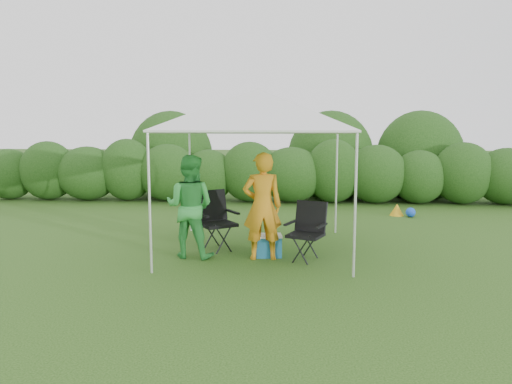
# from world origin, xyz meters

# --- Properties ---
(ground) EXTENTS (70.00, 70.00, 0.00)m
(ground) POSITION_xyz_m (0.00, 0.00, 0.00)
(ground) COLOR #355D1D
(hedge) EXTENTS (16.99, 1.53, 1.80)m
(hedge) POSITION_xyz_m (0.10, 6.00, 0.83)
(hedge) COLOR #264F18
(hedge) RESTS_ON ground
(canopy) EXTENTS (3.10, 3.10, 2.83)m
(canopy) POSITION_xyz_m (0.00, 0.50, 2.46)
(canopy) COLOR silver
(canopy) RESTS_ON ground
(chair_right) EXTENTS (0.72, 0.70, 0.95)m
(chair_right) POSITION_xyz_m (0.86, -0.07, 0.54)
(chair_right) COLOR black
(chair_right) RESTS_ON ground
(chair_left) EXTENTS (0.82, 0.81, 1.04)m
(chair_left) POSITION_xyz_m (-0.77, 0.52, 0.59)
(chair_left) COLOR black
(chair_left) RESTS_ON ground
(man) EXTENTS (0.70, 0.52, 1.77)m
(man) POSITION_xyz_m (0.12, -0.10, 0.88)
(man) COLOR orange
(man) RESTS_ON ground
(woman) EXTENTS (0.93, 0.78, 1.72)m
(woman) POSITION_xyz_m (-1.10, -0.04, 0.86)
(woman) COLOR green
(woman) RESTS_ON ground
(cooler) EXTENTS (0.48, 0.38, 0.37)m
(cooler) POSITION_xyz_m (0.21, 0.07, 0.19)
(cooler) COLOR #1C5E83
(cooler) RESTS_ON ground
(bottle) EXTENTS (0.06, 0.06, 0.23)m
(bottle) POSITION_xyz_m (0.27, 0.03, 0.49)
(bottle) COLOR #592D0C
(bottle) RESTS_ON cooler
(lawn_toy) EXTENTS (0.57, 0.48, 0.29)m
(lawn_toy) POSITION_xyz_m (3.24, 4.02, 0.14)
(lawn_toy) COLOR gold
(lawn_toy) RESTS_ON ground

